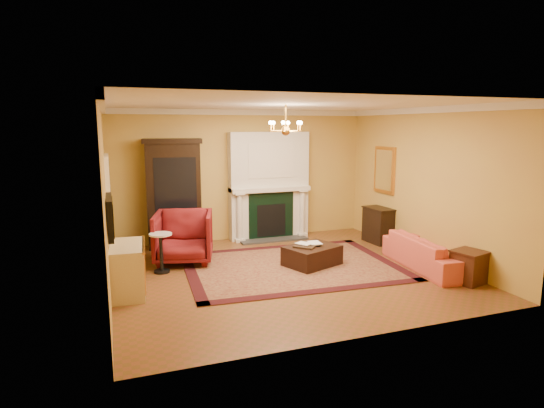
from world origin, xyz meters
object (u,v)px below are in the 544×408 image
end_table (468,268)px  console_table (378,226)px  coral_sofa (429,247)px  leather_ottoman (312,255)px  china_cabinet (174,196)px  wingback_armchair (184,234)px  pedestal_table (161,250)px  commode (128,269)px

end_table → console_table: size_ratio=0.68×
coral_sofa → leather_ottoman: bearing=71.2°
china_cabinet → console_table: china_cabinet is taller
china_cabinet → wingback_armchair: size_ratio=2.04×
pedestal_table → console_table: size_ratio=0.94×
commode → china_cabinet: bearing=71.1°
console_table → leather_ottoman: console_table is taller
pedestal_table → commode: size_ratio=0.69×
china_cabinet → coral_sofa: bearing=-30.0°
china_cabinet → leather_ottoman: bearing=-38.5°
commode → end_table: bearing=-10.9°
china_cabinet → commode: bearing=-106.0°
pedestal_table → leather_ottoman: bearing=-11.2°
wingback_armchair → console_table: wingback_armchair is taller
end_table → pedestal_table: bearing=154.3°
china_cabinet → end_table: china_cabinet is taller
end_table → commode: bearing=165.1°
pedestal_table → leather_ottoman: size_ratio=0.74×
leather_ottoman → wingback_armchair: bearing=133.8°
wingback_armchair → coral_sofa: 4.67m
commode → leather_ottoman: (3.36, 0.34, -0.20)m
end_table → leather_ottoman: 2.75m
coral_sofa → end_table: (0.11, -0.90, -0.14)m
wingback_armchair → leather_ottoman: size_ratio=1.13×
china_cabinet → console_table: (4.40, -1.21, -0.75)m
china_cabinet → end_table: bearing=-36.3°
wingback_armchair → pedestal_table: bearing=-119.3°
console_table → wingback_armchair: bearing=176.4°
wingback_armchair → pedestal_table: size_ratio=1.52×
pedestal_table → coral_sofa: 4.94m
leather_ottoman → china_cabinet: bearing=113.3°
china_cabinet → wingback_armchair: 1.36m
commode → end_table: (5.45, -1.45, -0.13)m
commode → coral_sofa: bearing=-1.9°
wingback_armchair → commode: (-1.10, -1.39, -0.16)m
wingback_armchair → leather_ottoman: (2.26, -1.05, -0.36)m
commode → end_table: 5.64m
china_cabinet → leather_ottoman: 3.35m
commode → pedestal_table: bearing=59.1°
wingback_armchair → console_table: bearing=14.7°
coral_sofa → commode: bearing=89.4°
console_table → leather_ottoman: 2.41m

